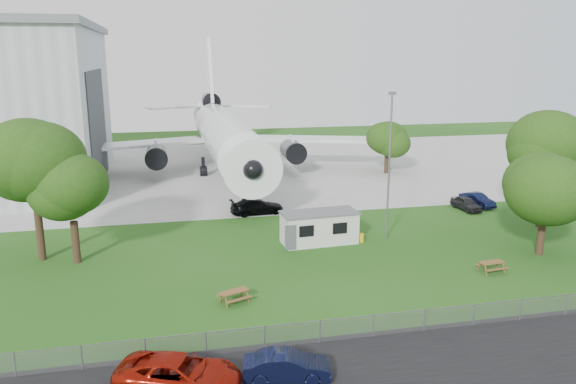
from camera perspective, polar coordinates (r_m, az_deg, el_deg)
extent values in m
plane|color=#2E601C|center=(39.76, 2.29, -8.31)|extent=(160.00, 160.00, 0.00)
cube|color=black|center=(28.70, 9.30, -17.72)|extent=(120.00, 8.00, 0.02)
cube|color=#B7B7B2|center=(75.69, -5.12, 2.31)|extent=(120.00, 46.00, 0.03)
cube|color=#2D3033|center=(69.46, -18.73, 6.25)|extent=(0.16, 16.00, 12.96)
cylinder|color=white|center=(70.69, -6.39, 5.65)|extent=(5.40, 34.00, 5.40)
cone|color=white|center=(52.09, -4.04, 2.83)|extent=(5.40, 5.50, 5.40)
cone|color=white|center=(91.35, -7.89, 7.92)|extent=(4.86, 9.00, 4.86)
cube|color=white|center=(73.78, -16.36, 4.58)|extent=(21.36, 10.77, 0.36)
cube|color=white|center=(76.31, 2.77, 5.40)|extent=(21.36, 10.77, 0.36)
cube|color=white|center=(90.97, -8.01, 11.50)|extent=(0.46, 9.96, 12.17)
cylinder|color=#515459|center=(70.11, -13.22, 3.57)|extent=(2.50, 4.20, 2.50)
cylinder|color=#515459|center=(71.93, 0.46, 4.18)|extent=(2.50, 4.20, 2.50)
cylinder|color=#515459|center=(90.19, -7.88, 9.13)|extent=(2.60, 4.50, 2.60)
cylinder|color=black|center=(56.31, -4.51, -0.41)|extent=(0.36, 0.36, 2.40)
cylinder|color=black|center=(72.07, -8.61, 2.59)|extent=(0.44, 0.44, 2.40)
cylinder|color=black|center=(72.66, -4.20, 2.80)|extent=(0.44, 0.44, 2.40)
cube|color=beige|center=(45.74, 3.19, -3.67)|extent=(6.14, 2.86, 2.50)
cube|color=#59595B|center=(45.37, 3.21, -2.09)|extent=(6.35, 3.07, 0.12)
cylinder|color=gold|center=(46.49, 7.43, -4.65)|extent=(0.50, 0.50, 0.70)
cube|color=gray|center=(31.54, 6.87, -14.58)|extent=(58.00, 0.04, 1.30)
cylinder|color=slate|center=(46.29, 10.23, 2.41)|extent=(0.16, 0.16, 12.00)
cylinder|color=#382619|center=(45.58, -23.89, -3.84)|extent=(0.56, 0.56, 4.15)
sphere|color=#2D5212|center=(44.42, -24.51, 2.42)|extent=(7.65, 7.65, 7.65)
cylinder|color=#382619|center=(44.15, -20.76, -4.78)|extent=(0.56, 0.56, 3.15)
sphere|color=#2D5212|center=(43.15, -21.19, 0.09)|extent=(5.99, 5.99, 5.99)
cylinder|color=#382619|center=(47.12, 24.32, -3.97)|extent=(0.56, 0.56, 3.15)
sphere|color=#2D5212|center=(46.18, 24.79, 0.59)|extent=(6.26, 6.26, 6.26)
cylinder|color=#382619|center=(54.60, 24.32, -1.20)|extent=(0.56, 0.56, 3.99)
sphere|color=#2D5212|center=(53.66, 24.82, 3.84)|extent=(7.14, 7.14, 7.14)
cylinder|color=#382619|center=(73.78, 9.97, 2.82)|extent=(0.56, 0.56, 2.47)
sphere|color=#2D5212|center=(73.29, 10.07, 5.14)|extent=(5.21, 5.21, 5.21)
imported|color=black|center=(27.59, -0.12, -17.30)|extent=(4.31, 2.20, 1.35)
imported|color=maroon|center=(27.24, -11.03, -17.73)|extent=(6.29, 4.52, 1.59)
imported|color=black|center=(58.16, 17.65, -1.13)|extent=(1.88, 3.94, 1.30)
imported|color=black|center=(59.86, 18.66, -0.78)|extent=(2.21, 4.26, 1.34)
imported|color=black|center=(54.09, -3.18, -1.48)|extent=(5.28, 2.50, 1.49)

